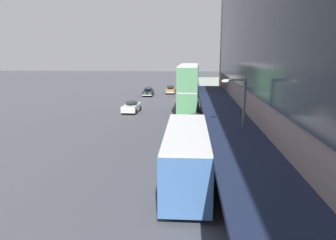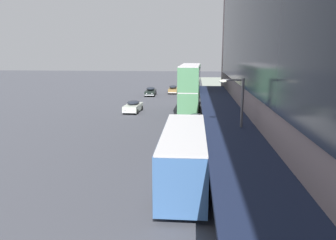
{
  "view_description": "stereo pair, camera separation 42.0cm",
  "coord_description": "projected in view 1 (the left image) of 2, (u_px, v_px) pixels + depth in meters",
  "views": [
    {
      "loc": [
        3.72,
        -7.67,
        7.97
      ],
      "look_at": [
        1.83,
        21.29,
        1.77
      ],
      "focal_mm": 35.0,
      "sensor_mm": 36.0,
      "label": 1
    },
    {
      "loc": [
        4.13,
        -7.64,
        7.97
      ],
      "look_at": [
        1.83,
        21.29,
        1.77
      ],
      "focal_mm": 35.0,
      "sensor_mm": 36.0,
      "label": 2
    }
  ],
  "objects": [
    {
      "name": "sedan_trailing_mid",
      "position": [
        196.0,
        121.0,
        33.62
      ],
      "size": [
        1.92,
        4.92,
        1.64
      ],
      "color": "olive",
      "rests_on": "ground"
    },
    {
      "name": "transit_bus_kerbside_rear",
      "position": [
        186.0,
        154.0,
        19.29
      ],
      "size": [
        2.79,
        9.54,
        3.43
      ],
      "color": "#3D669F",
      "rests_on": "ground"
    },
    {
      "name": "sedan_second_mid",
      "position": [
        171.0,
        89.0,
        61.93
      ],
      "size": [
        1.78,
        4.83,
        1.55
      ],
      "color": "olive",
      "rests_on": "ground"
    },
    {
      "name": "transit_bus_kerbside_far",
      "position": [
        190.0,
        85.0,
        59.56
      ],
      "size": [
        2.73,
        9.49,
        3.21
      ],
      "color": "#B3AC88",
      "rests_on": "ground"
    },
    {
      "name": "sedan_far_back",
      "position": [
        132.0,
        106.0,
        42.84
      ],
      "size": [
        2.11,
        4.56,
        1.54
      ],
      "color": "beige",
      "rests_on": "ground"
    },
    {
      "name": "transit_bus_kerbside_front",
      "position": [
        189.0,
        87.0,
        41.68
      ],
      "size": [
        2.92,
        10.15,
        6.18
      ],
      "color": "#528E60",
      "rests_on": "ground"
    },
    {
      "name": "street_lamp",
      "position": [
        240.0,
        119.0,
        20.14
      ],
      "size": [
        1.5,
        0.28,
        6.17
      ],
      "color": "#4C4C51",
      "rests_on": "sidewalk_kerb"
    },
    {
      "name": "sedan_lead_near",
      "position": [
        148.0,
        91.0,
        58.58
      ],
      "size": [
        1.95,
        4.64,
        1.57
      ],
      "color": "black",
      "rests_on": "ground"
    }
  ]
}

